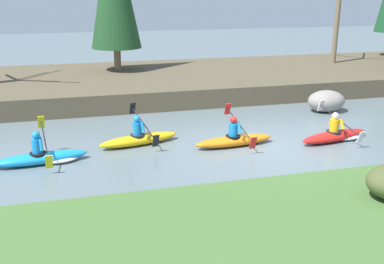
# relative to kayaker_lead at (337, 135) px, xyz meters

# --- Properties ---
(ground_plane) EXTENTS (90.00, 90.00, 0.00)m
(ground_plane) POSITION_rel_kayaker_lead_xyz_m (-2.68, -0.12, -0.20)
(ground_plane) COLOR slate
(riverbank_far) EXTENTS (44.00, 8.93, 0.85)m
(riverbank_far) POSITION_rel_kayaker_lead_xyz_m (-2.68, 9.62, 0.23)
(riverbank_far) COLOR brown
(riverbank_far) RESTS_ON ground
(bare_tree_mid_downstream) EXTENTS (3.50, 3.46, 6.35)m
(bare_tree_mid_downstream) POSITION_rel_kayaker_lead_xyz_m (6.23, 10.50, 3.65)
(bare_tree_mid_downstream) COLOR #7A664C
(bare_tree_mid_downstream) RESTS_ON riverbank_far
(kayaker_lead) EXTENTS (2.79, 2.06, 1.20)m
(kayaker_lead) POSITION_rel_kayaker_lead_xyz_m (0.00, 0.00, 0.00)
(kayaker_lead) COLOR red
(kayaker_lead) RESTS_ON ground
(kayaker_middle) EXTENTS (2.79, 2.07, 1.20)m
(kayaker_middle) POSITION_rel_kayaker_lead_xyz_m (-3.54, 0.38, 0.02)
(kayaker_middle) COLOR orange
(kayaker_middle) RESTS_ON ground
(kayaker_trailing) EXTENTS (2.78, 2.05, 1.20)m
(kayaker_trailing) POSITION_rel_kayaker_lead_xyz_m (-6.53, 1.31, 0.02)
(kayaker_trailing) COLOR yellow
(kayaker_trailing) RESTS_ON ground
(kayaker_far_back) EXTENTS (2.80, 2.07, 1.20)m
(kayaker_far_back) POSITION_rel_kayaker_lead_xyz_m (-9.50, 0.34, 0.00)
(kayaker_far_back) COLOR #1993D6
(kayaker_far_back) RESTS_ON ground
(boulder_midstream) EXTENTS (1.59, 1.24, 0.90)m
(boulder_midstream) POSITION_rel_kayaker_lead_xyz_m (1.68, 3.53, 0.25)
(boulder_midstream) COLOR gray
(boulder_midstream) RESTS_ON ground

